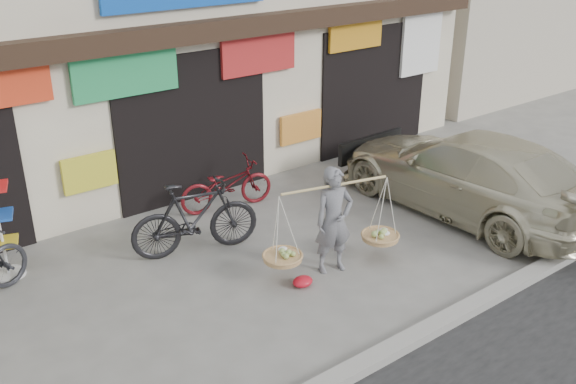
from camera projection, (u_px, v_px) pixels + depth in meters
ground at (316, 273)px, 9.50m from camera, size 70.00×70.00×0.00m
kerb at (417, 336)px, 8.02m from camera, size 70.00×0.25×0.12m
street_vendor at (334, 224)px, 9.32m from camera, size 2.12×0.95×1.63m
bike_1 at (195, 218)px, 9.85m from camera, size 2.07×1.07×1.20m
bike_2 at (226, 185)px, 11.39m from camera, size 1.80×0.89×0.90m
suv at (467, 173)px, 11.22m from camera, size 2.17×4.99×1.43m
display_rack at (1, 233)px, 9.17m from camera, size 0.52×0.52×1.74m
red_bag at (303, 281)px, 9.17m from camera, size 0.31×0.25×0.14m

